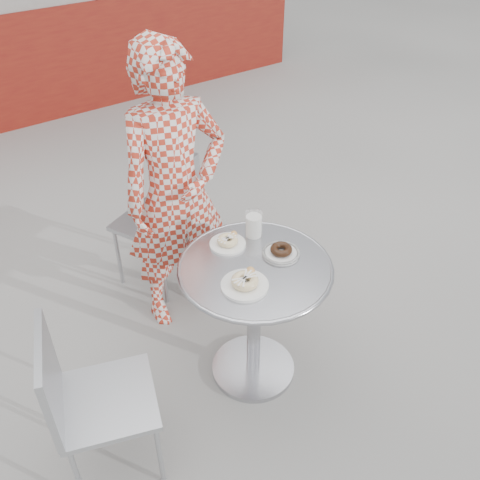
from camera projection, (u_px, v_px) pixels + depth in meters
ground at (264, 372)px, 2.75m from camera, size 60.00×60.00×0.00m
bistro_table at (255, 295)px, 2.44m from camera, size 0.69×0.69×0.70m
chair_far at (159, 245)px, 3.18m from camera, size 0.52×0.52×0.82m
chair_left at (110, 425)px, 2.22m from camera, size 0.48×0.48×0.80m
seated_person at (176, 194)px, 2.66m from camera, size 0.59×0.41×1.55m
plate_far at (228, 242)px, 2.45m from camera, size 0.17×0.17×0.04m
plate_near at (245, 282)px, 2.22m from camera, size 0.20×0.20×0.05m
plate_checker at (281, 252)px, 2.39m from camera, size 0.17×0.17×0.04m
milk_cup at (254, 225)px, 2.48m from camera, size 0.08×0.08×0.13m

